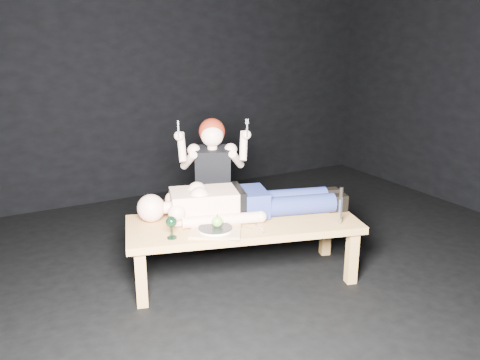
{
  "coord_description": "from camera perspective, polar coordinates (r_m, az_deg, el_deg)",
  "views": [
    {
      "loc": [
        -1.93,
        -2.7,
        1.77
      ],
      "look_at": [
        -0.31,
        0.29,
        0.75
      ],
      "focal_mm": 36.98,
      "sensor_mm": 36.0,
      "label": 1
    }
  ],
  "objects": [
    {
      "name": "table",
      "position": [
        3.7,
        0.37,
        -8.02
      ],
      "size": [
        1.78,
        1.06,
        0.45
      ],
      "primitive_type": "cube",
      "rotation": [
        0.0,
        0.0,
        -0.28
      ],
      "color": "#C38248",
      "rests_on": "ground"
    },
    {
      "name": "plate",
      "position": [
        3.4,
        -2.87,
        -5.66
      ],
      "size": [
        0.31,
        0.31,
        0.02
      ],
      "primitive_type": "cylinder",
      "rotation": [
        0.0,
        0.0,
        -0.53
      ],
      "color": "white",
      "rests_on": "serving_tray"
    },
    {
      "name": "fork_flat",
      "position": [
        3.39,
        -5.32,
        -6.27
      ],
      "size": [
        0.11,
        0.16,
        0.01
      ],
      "primitive_type": "cube",
      "rotation": [
        0.0,
        0.0,
        -0.54
      ],
      "color": "#B2B2B7",
      "rests_on": "table"
    },
    {
      "name": "kneeling_woman",
      "position": [
        4.08,
        -3.2,
        -0.3
      ],
      "size": [
        0.84,
        0.88,
        1.16
      ],
      "primitive_type": null,
      "rotation": [
        0.0,
        0.0,
        -0.41
      ],
      "color": "black",
      "rests_on": "ground"
    },
    {
      "name": "knife_flat",
      "position": [
        3.47,
        2.33,
        -5.62
      ],
      "size": [
        0.04,
        0.18,
        0.01
      ],
      "primitive_type": "cube",
      "rotation": [
        0.0,
        0.0,
        -0.15
      ],
      "color": "#B2B2B7",
      "rests_on": "table"
    },
    {
      "name": "lying_man",
      "position": [
        3.7,
        0.68,
        -2.1
      ],
      "size": [
        1.72,
        0.93,
        0.26
      ],
      "primitive_type": null,
      "rotation": [
        0.0,
        0.0,
        -0.28
      ],
      "color": "#D8A58C",
      "rests_on": "table"
    },
    {
      "name": "ground",
      "position": [
        3.76,
        6.46,
        -11.5
      ],
      "size": [
        5.0,
        5.0,
        0.0
      ],
      "primitive_type": "plane",
      "color": "black",
      "rests_on": "ground"
    },
    {
      "name": "carving_knife",
      "position": [
        3.59,
        11.53,
        -2.93
      ],
      "size": [
        0.04,
        0.05,
        0.27
      ],
      "primitive_type": null,
      "rotation": [
        0.0,
        0.0,
        -0.28
      ],
      "color": "#B2B2B7",
      "rests_on": "table"
    },
    {
      "name": "spoon_flat",
      "position": [
        3.48,
        0.92,
        -5.51
      ],
      "size": [
        0.13,
        0.15,
        0.01
      ],
      "primitive_type": "cube",
      "rotation": [
        0.0,
        0.0,
        0.7
      ],
      "color": "#B2B2B7",
      "rests_on": "table"
    },
    {
      "name": "apple",
      "position": [
        3.4,
        -2.64,
        -4.82
      ],
      "size": [
        0.07,
        0.07,
        0.07
      ],
      "primitive_type": "sphere",
      "color": "#63A326",
      "rests_on": "plate"
    },
    {
      "name": "goblet",
      "position": [
        3.32,
        -7.91,
        -5.44
      ],
      "size": [
        0.09,
        0.09,
        0.16
      ],
      "primitive_type": null,
      "rotation": [
        0.0,
        0.0,
        -0.28
      ],
      "color": "black",
      "rests_on": "table"
    },
    {
      "name": "back_wall",
      "position": [
        5.55,
        -8.28,
        13.71
      ],
      "size": [
        5.0,
        0.0,
        5.0
      ],
      "primitive_type": "plane",
      "rotation": [
        1.57,
        0.0,
        0.0
      ],
      "color": "black",
      "rests_on": "ground"
    },
    {
      "name": "serving_tray",
      "position": [
        3.4,
        -2.87,
        -5.96
      ],
      "size": [
        0.42,
        0.39,
        0.02
      ],
      "primitive_type": "cube",
      "rotation": [
        0.0,
        0.0,
        -0.53
      ],
      "color": "tan",
      "rests_on": "table"
    }
  ]
}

